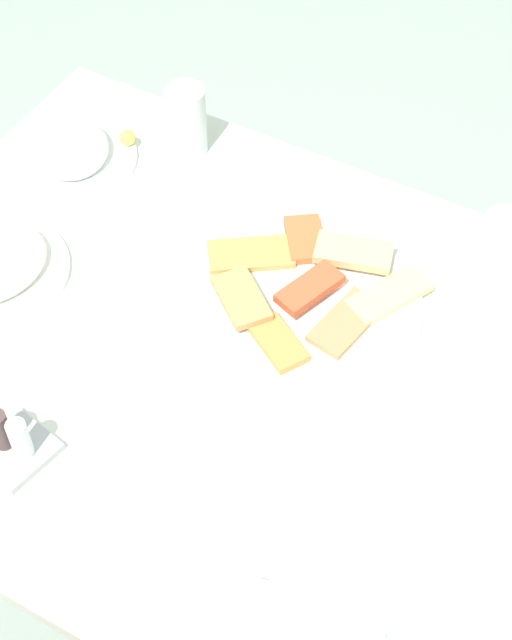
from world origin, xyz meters
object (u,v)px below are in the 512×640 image
at_px(salad_plate_greens, 74,151).
at_px(condiment_caddy, 13,443).
at_px(soda_can, 186,121).
at_px(paper_napkin, 319,617).
at_px(dining_table, 223,386).
at_px(spoon, 312,629).
at_px(drinking_glass, 501,246).
at_px(fork, 326,602).
at_px(pide_platter, 308,298).

distance_m(salad_plate_greens, condiment_caddy, 0.56).
relative_size(soda_can, paper_napkin, 0.85).
distance_m(dining_table, spoon, 0.43).
distance_m(soda_can, condiment_caddy, 0.62).
xyz_separation_m(soda_can, condiment_caddy, (-0.11, 0.61, -0.04)).
distance_m(soda_can, paper_napkin, 0.84).
xyz_separation_m(drinking_glass, condiment_caddy, (0.43, 0.60, -0.03)).
xyz_separation_m(drinking_glass, paper_napkin, (-0.01, 0.61, -0.05)).
distance_m(salad_plate_greens, soda_can, 0.19).
bearing_deg(fork, condiment_caddy, -14.32).
xyz_separation_m(soda_can, spoon, (-0.56, 0.64, -0.06)).
bearing_deg(drinking_glass, fork, 90.91).
relative_size(soda_can, spoon, 0.72).
height_order(salad_plate_greens, drinking_glass, drinking_glass).
relative_size(paper_napkin, condiment_caddy, 1.36).
relative_size(pide_platter, soda_can, 2.90).
distance_m(dining_table, pide_platter, 0.18).
relative_size(dining_table, paper_napkin, 7.72).
distance_m(dining_table, paper_napkin, 0.41).
xyz_separation_m(pide_platter, drinking_glass, (-0.22, -0.19, 0.04)).
relative_size(dining_table, fork, 6.79).
distance_m(fork, spoon, 0.04).
distance_m(salad_plate_greens, fork, 0.86).
height_order(pide_platter, condiment_caddy, condiment_caddy).
bearing_deg(salad_plate_greens, dining_table, 151.38).
bearing_deg(dining_table, salad_plate_greens, -28.62).
bearing_deg(drinking_glass, pide_platter, 41.67).
distance_m(soda_can, fork, 0.82).
bearing_deg(condiment_caddy, drinking_glass, -125.81).
bearing_deg(soda_can, fork, 132.69).
distance_m(pide_platter, soda_can, 0.39).
bearing_deg(pide_platter, dining_table, 64.16).
bearing_deg(paper_napkin, drinking_glass, -89.12).
height_order(dining_table, salad_plate_greens, salad_plate_greens).
distance_m(salad_plate_greens, spoon, 0.88).
xyz_separation_m(salad_plate_greens, spoon, (-0.71, 0.52, -0.01)).
height_order(soda_can, spoon, soda_can).
relative_size(pide_platter, salad_plate_greens, 1.69).
relative_size(dining_table, drinking_glass, 10.54).
xyz_separation_m(dining_table, drinking_glass, (-0.28, -0.33, 0.14)).
relative_size(spoon, condiment_caddy, 1.59).
height_order(dining_table, spoon, spoon).
relative_size(pide_platter, drinking_glass, 3.36).
relative_size(pide_platter, paper_napkin, 2.46).
bearing_deg(dining_table, fork, 138.28).
bearing_deg(paper_napkin, condiment_caddy, -0.96).
height_order(salad_plate_greens, condiment_caddy, condiment_caddy).
bearing_deg(fork, soda_can, -62.98).
bearing_deg(fork, salad_plate_greens, -50.25).
distance_m(paper_napkin, condiment_caddy, 0.44).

